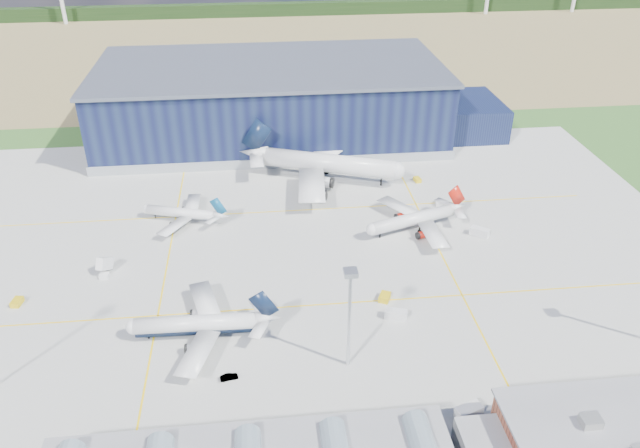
{
  "coord_description": "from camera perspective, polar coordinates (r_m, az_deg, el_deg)",
  "views": [
    {
      "loc": [
        -5.88,
        -123.18,
        87.96
      ],
      "look_at": [
        9.23,
        14.77,
        6.91
      ],
      "focal_mm": 35.0,
      "sensor_mm": 36.0,
      "label": 1
    }
  ],
  "objects": [
    {
      "name": "car_b",
      "position": [
        126.82,
        -8.32,
        -13.68
      ],
      "size": [
        3.66,
        1.86,
        1.15
      ],
      "primitive_type": "imported",
      "rotation": [
        0.0,
        0.0,
        1.76
      ],
      "color": "#99999E",
      "rests_on": "ground"
    },
    {
      "name": "airliner_widebody",
      "position": [
        195.54,
        0.81,
        6.4
      ],
      "size": [
        69.22,
        68.54,
        17.58
      ],
      "primitive_type": null,
      "rotation": [
        0.0,
        0.0,
        -0.37
      ],
      "color": "silver",
      "rests_on": "ground"
    },
    {
      "name": "hangar",
      "position": [
        231.13,
        -3.81,
        10.93
      ],
      "size": [
        145.0,
        62.0,
        26.1
      ],
      "color": "#101537",
      "rests_on": "ground"
    },
    {
      "name": "airliner_regional",
      "position": [
        178.11,
        -12.64,
        1.43
      ],
      "size": [
        32.01,
        31.64,
        8.36
      ],
      "primitive_type": null,
      "rotation": [
        0.0,
        0.0,
        2.83
      ],
      "color": "silver",
      "rests_on": "ground"
    },
    {
      "name": "gse_van_a",
      "position": [
        140.45,
        6.96,
        -8.2
      ],
      "size": [
        5.34,
        3.56,
        2.15
      ],
      "primitive_type": "cube",
      "rotation": [
        0.0,
        0.0,
        1.26
      ],
      "color": "silver",
      "rests_on": "ground"
    },
    {
      "name": "treeline",
      "position": [
        431.47,
        -5.66,
        18.93
      ],
      "size": [
        600.0,
        8.0,
        8.0
      ],
      "primitive_type": "cube",
      "color": "black",
      "rests_on": "ground"
    },
    {
      "name": "gse_tug_b",
      "position": [
        145.71,
        5.93,
        -6.68
      ],
      "size": [
        3.49,
        4.02,
        1.47
      ],
      "primitive_type": "cube",
      "rotation": [
        0.0,
        0.0,
        -0.44
      ],
      "color": "gold",
      "rests_on": "ground"
    },
    {
      "name": "gse_van_b",
      "position": [
        173.85,
        14.39,
        -0.72
      ],
      "size": [
        5.34,
        4.99,
        2.3
      ],
      "primitive_type": "cube",
      "rotation": [
        0.0,
        0.0,
        0.88
      ],
      "color": "silver",
      "rests_on": "ground"
    },
    {
      "name": "gse_cart_b",
      "position": [
        194.81,
        -0.34,
        3.63
      ],
      "size": [
        3.12,
        2.67,
        1.14
      ],
      "primitive_type": "cube",
      "rotation": [
        0.0,
        0.0,
        1.16
      ],
      "color": "silver",
      "rests_on": "ground"
    },
    {
      "name": "airliner_red",
      "position": [
        170.9,
        8.5,
        0.97
      ],
      "size": [
        40.45,
        40.02,
        10.46
      ],
      "primitive_type": null,
      "rotation": [
        0.0,
        0.0,
        3.47
      ],
      "color": "silver",
      "rests_on": "ground"
    },
    {
      "name": "apron",
      "position": [
        159.7,
        -3.11,
        -3.17
      ],
      "size": [
        220.0,
        160.0,
        0.08
      ],
      "color": "#AAABA5",
      "rests_on": "ground"
    },
    {
      "name": "light_mast_center",
      "position": [
        119.15,
        2.74,
        -7.26
      ],
      "size": [
        2.6,
        2.6,
        23.0
      ],
      "color": "silver",
      "rests_on": "ground"
    },
    {
      "name": "gse_tug_a",
      "position": [
        159.45,
        -25.96,
        -6.44
      ],
      "size": [
        2.43,
        3.49,
        1.35
      ],
      "primitive_type": "cube",
      "rotation": [
        0.0,
        0.0,
        -0.15
      ],
      "color": "gold",
      "rests_on": "ground"
    },
    {
      "name": "farmland",
      "position": [
        354.33,
        -5.3,
        15.79
      ],
      "size": [
        600.0,
        220.0,
        0.01
      ],
      "primitive_type": "cube",
      "color": "#8F744D",
      "rests_on": "ground"
    },
    {
      "name": "car_a",
      "position": [
        127.51,
        22.09,
        -15.78
      ],
      "size": [
        4.26,
        2.6,
        1.35
      ],
      "primitive_type": "imported",
      "rotation": [
        0.0,
        0.0,
        1.3
      ],
      "color": "#99999E",
      "rests_on": "ground"
    },
    {
      "name": "gse_van_c",
      "position": [
        121.48,
        13.44,
        -16.38
      ],
      "size": [
        5.55,
        4.0,
        2.41
      ],
      "primitive_type": "cube",
      "rotation": [
        0.0,
        0.0,
        1.92
      ],
      "color": "silver",
      "rests_on": "ground"
    },
    {
      "name": "airstair",
      "position": [
        162.62,
        -19.03,
        -3.7
      ],
      "size": [
        3.51,
        5.15,
        3.06
      ],
      "primitive_type": "cube",
      "rotation": [
        0.0,
        0.0,
        -0.37
      ],
      "color": "silver",
      "rests_on": "ground"
    },
    {
      "name": "gse_tug_c",
      "position": [
        200.1,
        8.89,
        4.02
      ],
      "size": [
        2.24,
        3.12,
        1.25
      ],
      "primitive_type": "cube",
      "rotation": [
        0.0,
        0.0,
        0.17
      ],
      "color": "gold",
      "rests_on": "ground"
    },
    {
      "name": "ground",
      "position": [
        151.48,
        -2.87,
        -5.26
      ],
      "size": [
        600.0,
        600.0,
        0.0
      ],
      "primitive_type": "plane",
      "color": "#2D5821",
      "rests_on": "ground"
    },
    {
      "name": "airliner_navy",
      "position": [
        134.57,
        -11.33,
        -8.28
      ],
      "size": [
        33.94,
        33.24,
        10.75
      ],
      "primitive_type": null,
      "rotation": [
        0.0,
        0.0,
        3.11
      ],
      "color": "silver",
      "rests_on": "ground"
    },
    {
      "name": "gse_cart_a",
      "position": [
        187.16,
        10.81,
        1.89
      ],
      "size": [
        2.36,
        3.16,
        1.25
      ],
      "primitive_type": "cube",
      "rotation": [
        0.0,
        0.0,
        -0.16
      ],
      "color": "silver",
      "rests_on": "ground"
    }
  ]
}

